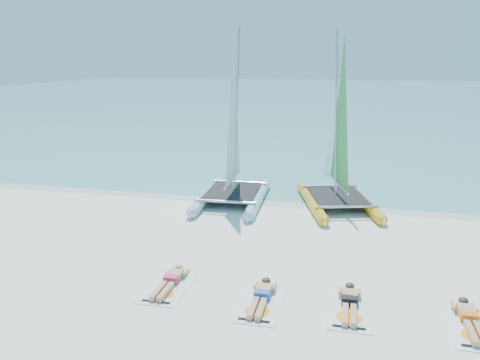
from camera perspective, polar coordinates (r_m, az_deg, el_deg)
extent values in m
plane|color=silver|center=(13.67, 2.98, -9.41)|extent=(140.00, 140.00, 0.00)
cube|color=#6AB1AC|center=(75.55, 11.60, 10.05)|extent=(140.00, 115.00, 0.01)
cube|color=beige|center=(18.78, 5.96, -2.71)|extent=(140.00, 1.40, 0.01)
cylinder|color=#A8CADD|center=(18.96, -3.95, -1.86)|extent=(0.59, 4.62, 0.41)
cone|color=#A8CADD|center=(21.33, -2.23, 0.03)|extent=(0.41, 0.60, 0.39)
cylinder|color=#A8CADD|center=(18.56, 2.21, -2.20)|extent=(0.59, 4.62, 0.41)
cone|color=#A8CADD|center=(20.98, 3.26, -0.24)|extent=(0.41, 0.60, 0.39)
cube|color=black|center=(18.66, -0.91, -1.34)|extent=(2.08, 2.61, 0.03)
cylinder|color=#BBBDC2|center=(18.86, -0.43, 8.63)|extent=(0.14, 1.21, 6.35)
cylinder|color=gold|center=(18.33, 8.69, -2.59)|extent=(1.60, 4.44, 0.40)
cone|color=gold|center=(20.68, 7.39, -0.57)|extent=(0.52, 0.66, 0.38)
cylinder|color=gold|center=(18.82, 14.72, -2.46)|extent=(1.60, 4.44, 0.40)
cone|color=gold|center=(21.11, 12.77, -0.50)|extent=(0.52, 0.66, 0.38)
cube|color=black|center=(18.49, 11.78, -1.84)|extent=(2.53, 2.91, 0.03)
cylinder|color=#BBBDC2|center=(18.65, 11.67, 8.02)|extent=(0.41, 1.17, 6.20)
cube|color=silver|center=(12.12, -8.78, -12.82)|extent=(1.00, 1.85, 0.02)
cube|color=tan|center=(12.43, -8.06, -11.50)|extent=(0.36, 0.55, 0.17)
cube|color=#C92F5B|center=(12.26, -8.40, -11.87)|extent=(0.37, 0.22, 0.17)
cube|color=tan|center=(11.79, -9.48, -13.28)|extent=(0.31, 0.85, 0.13)
sphere|color=tan|center=(12.73, -7.46, -10.64)|extent=(0.21, 0.21, 0.21)
ellipsoid|color=tan|center=(12.72, -7.45, -10.46)|extent=(0.22, 0.24, 0.15)
cube|color=silver|center=(11.29, 2.46, -14.85)|extent=(1.00, 1.85, 0.02)
cube|color=tan|center=(11.61, 2.87, -13.36)|extent=(0.36, 0.55, 0.17)
cube|color=blue|center=(11.43, 2.69, -13.79)|extent=(0.37, 0.22, 0.17)
cube|color=tan|center=(10.94, 2.09, -15.44)|extent=(0.31, 0.85, 0.13)
sphere|color=tan|center=(11.91, 3.20, -12.37)|extent=(0.21, 0.21, 0.21)
ellipsoid|color=#392414|center=(11.90, 3.21, -12.18)|extent=(0.22, 0.24, 0.15)
cube|color=silver|center=(11.32, 13.17, -15.17)|extent=(1.00, 1.85, 0.02)
cube|color=tan|center=(11.64, 13.21, -13.67)|extent=(0.36, 0.55, 0.17)
cube|color=black|center=(11.46, 13.21, -14.11)|extent=(0.37, 0.22, 0.17)
cube|color=tan|center=(10.96, 13.18, -15.78)|extent=(0.31, 0.85, 0.13)
sphere|color=tan|center=(11.95, 13.23, -12.67)|extent=(0.21, 0.21, 0.21)
ellipsoid|color=#392414|center=(11.94, 13.24, -12.48)|extent=(0.22, 0.24, 0.15)
cube|color=silver|center=(11.54, 26.34, -15.80)|extent=(1.00, 1.85, 0.02)
cube|color=tan|center=(11.85, 25.94, -14.31)|extent=(0.36, 0.55, 0.17)
cube|color=orange|center=(11.68, 26.16, -14.75)|extent=(0.37, 0.22, 0.17)
cube|color=tan|center=(11.19, 26.81, -16.40)|extent=(0.31, 0.85, 0.13)
sphere|color=tan|center=(12.15, 25.59, -13.32)|extent=(0.21, 0.21, 0.21)
ellipsoid|color=#392414|center=(12.14, 25.60, -13.13)|extent=(0.22, 0.24, 0.15)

